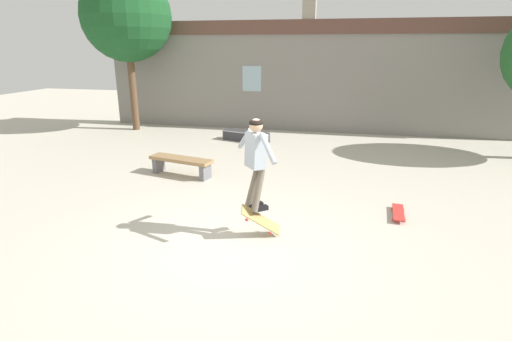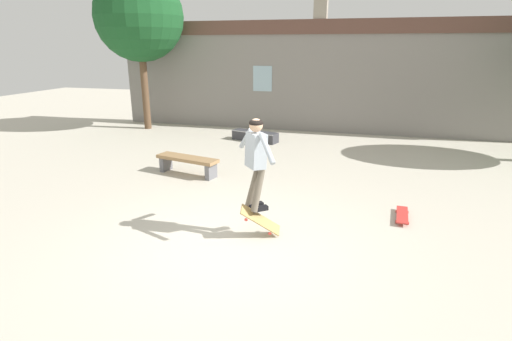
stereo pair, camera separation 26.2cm
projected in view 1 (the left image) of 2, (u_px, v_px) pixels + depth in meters
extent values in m
plane|color=beige|center=(234.00, 245.00, 6.26)|extent=(40.00, 40.00, 0.00)
cube|color=gray|center=(304.00, 84.00, 14.27)|extent=(14.77, 0.40, 3.36)
cube|color=brown|center=(306.00, 27.00, 13.70)|extent=(15.51, 0.52, 0.48)
cube|color=gray|center=(310.00, 5.00, 13.47)|extent=(0.44, 0.44, 0.90)
cube|color=#99B7C6|center=(252.00, 79.00, 14.43)|extent=(0.70, 0.02, 0.90)
cylinder|color=brown|center=(133.00, 91.00, 14.48)|extent=(0.26, 0.26, 2.80)
sphere|color=#194C23|center=(126.00, 16.00, 13.71)|extent=(3.09, 3.09, 3.09)
cube|color=#99754C|center=(181.00, 159.00, 9.50)|extent=(1.65, 0.75, 0.08)
cube|color=slate|center=(159.00, 165.00, 9.85)|extent=(0.19, 0.36, 0.36)
cube|color=slate|center=(205.00, 172.00, 9.28)|extent=(0.19, 0.36, 0.36)
cube|color=#38383D|center=(246.00, 136.00, 13.04)|extent=(1.61, 0.82, 0.32)
cube|color=#B7B7BC|center=(243.00, 133.00, 12.82)|extent=(1.50, 0.46, 0.02)
cube|color=#9EA8B2|center=(256.00, 150.00, 6.18)|extent=(0.41, 0.42, 0.55)
sphere|color=tan|center=(256.00, 125.00, 6.06)|extent=(0.30, 0.30, 0.21)
ellipsoid|color=black|center=(256.00, 123.00, 6.05)|extent=(0.31, 0.31, 0.12)
cylinder|color=#6B6051|center=(254.00, 185.00, 6.43)|extent=(0.32, 0.23, 0.78)
cube|color=black|center=(255.00, 205.00, 6.55)|extent=(0.26, 0.25, 0.07)
cylinder|color=#6B6051|center=(259.00, 188.00, 6.28)|extent=(0.25, 0.31, 0.78)
cube|color=black|center=(260.00, 208.00, 6.40)|extent=(0.26, 0.25, 0.07)
cylinder|color=#9EA8B2|center=(245.00, 138.00, 6.46)|extent=(0.35, 0.39, 0.41)
cylinder|color=#9EA8B2|center=(268.00, 148.00, 5.83)|extent=(0.35, 0.39, 0.41)
cube|color=#AD894C|center=(261.00, 220.00, 6.43)|extent=(0.60, 0.48, 0.55)
cylinder|color=#DB3D33|center=(271.00, 223.00, 6.63)|extent=(0.08, 0.05, 0.08)
cylinder|color=#DB3D33|center=(270.00, 233.00, 6.47)|extent=(0.08, 0.05, 0.08)
cylinder|color=#DB3D33|center=(248.00, 209.00, 6.45)|extent=(0.08, 0.05, 0.08)
cylinder|color=#DB3D33|center=(247.00, 220.00, 6.29)|extent=(0.08, 0.05, 0.08)
cube|color=red|center=(398.00, 212.00, 7.32)|extent=(0.24, 0.81, 0.02)
cylinder|color=#DB3D33|center=(405.00, 220.00, 7.08)|extent=(0.02, 0.05, 0.05)
cylinder|color=#DB3D33|center=(392.00, 219.00, 7.13)|extent=(0.02, 0.05, 0.05)
cylinder|color=#DB3D33|center=(403.00, 210.00, 7.53)|extent=(0.02, 0.05, 0.05)
cylinder|color=#DB3D33|center=(392.00, 209.00, 7.59)|extent=(0.02, 0.05, 0.05)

